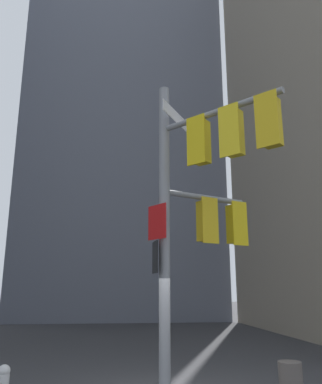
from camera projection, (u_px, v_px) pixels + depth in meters
building_mid_block at (123, 118)px, 38.06m from camera, size 15.70×15.70×37.21m
signal_pole_assembly at (201, 197)px, 8.91m from camera, size 2.64×3.45×7.21m
trash_bin at (291, 383)px, 7.95m from camera, size 0.48×0.48×0.81m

